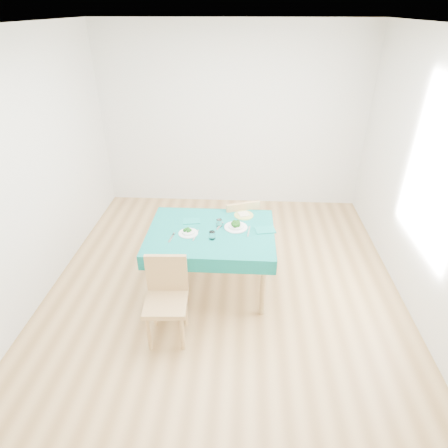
# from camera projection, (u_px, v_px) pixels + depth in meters

# --- Properties ---
(room_shell) EXTENTS (4.02, 4.52, 2.73)m
(room_shell) POSITION_uv_depth(u_px,v_px,m) (224.00, 180.00, 3.67)
(room_shell) COLOR olive
(room_shell) RESTS_ON ground
(table) EXTENTS (1.34, 1.02, 0.76)m
(table) POSITION_uv_depth(u_px,v_px,m) (212.00, 260.00, 4.16)
(table) COLOR #096A62
(table) RESTS_ON ground
(chair_near) EXTENTS (0.41, 0.45, 0.98)m
(chair_near) POSITION_uv_depth(u_px,v_px,m) (165.00, 298.00, 3.46)
(chair_near) COLOR #AD8651
(chair_near) RESTS_ON ground
(chair_far) EXTENTS (0.53, 0.55, 1.01)m
(chair_far) POSITION_uv_depth(u_px,v_px,m) (238.00, 221.00, 4.67)
(chair_far) COLOR #AD8651
(chair_far) RESTS_ON ground
(bowl_near) EXTENTS (0.20, 0.20, 0.06)m
(bowl_near) POSITION_uv_depth(u_px,v_px,m) (188.00, 231.00, 3.91)
(bowl_near) COLOR white
(bowl_near) RESTS_ON table
(bowl_far) EXTENTS (0.25, 0.25, 0.08)m
(bowl_far) POSITION_uv_depth(u_px,v_px,m) (236.00, 225.00, 4.02)
(bowl_far) COLOR white
(bowl_far) RESTS_ON table
(fork_near) EXTENTS (0.05, 0.17, 0.00)m
(fork_near) POSITION_uv_depth(u_px,v_px,m) (171.00, 238.00, 3.85)
(fork_near) COLOR silver
(fork_near) RESTS_ON table
(knife_near) EXTENTS (0.05, 0.22, 0.00)m
(knife_near) POSITION_uv_depth(u_px,v_px,m) (196.00, 235.00, 3.90)
(knife_near) COLOR silver
(knife_near) RESTS_ON table
(fork_far) EXTENTS (0.07, 0.16, 0.00)m
(fork_far) POSITION_uv_depth(u_px,v_px,m) (219.00, 226.00, 4.06)
(fork_far) COLOR silver
(fork_far) RESTS_ON table
(knife_far) EXTENTS (0.04, 0.22, 0.00)m
(knife_far) POSITION_uv_depth(u_px,v_px,m) (249.00, 231.00, 3.96)
(knife_far) COLOR silver
(knife_far) RESTS_ON table
(napkin_near) EXTENTS (0.20, 0.15, 0.01)m
(napkin_near) POSITION_uv_depth(u_px,v_px,m) (192.00, 221.00, 4.15)
(napkin_near) COLOR #0D756C
(napkin_near) RESTS_ON table
(napkin_far) EXTENTS (0.23, 0.18, 0.01)m
(napkin_far) POSITION_uv_depth(u_px,v_px,m) (265.00, 230.00, 3.98)
(napkin_far) COLOR #0D756C
(napkin_far) RESTS_ON table
(tumbler_center) EXTENTS (0.06, 0.06, 0.08)m
(tumbler_center) POSITION_uv_depth(u_px,v_px,m) (219.00, 223.00, 4.04)
(tumbler_center) COLOR white
(tumbler_center) RESTS_ON table
(tumbler_side) EXTENTS (0.06, 0.06, 0.08)m
(tumbler_side) POSITION_uv_depth(u_px,v_px,m) (212.00, 235.00, 3.82)
(tumbler_side) COLOR white
(tumbler_side) RESTS_ON table
(side_plate) EXTENTS (0.22, 0.22, 0.01)m
(side_plate) POSITION_uv_depth(u_px,v_px,m) (244.00, 215.00, 4.26)
(side_plate) COLOR #B7BE5C
(side_plate) RESTS_ON table
(bread_slice) EXTENTS (0.14, 0.14, 0.02)m
(bread_slice) POSITION_uv_depth(u_px,v_px,m) (244.00, 214.00, 4.26)
(bread_slice) COLOR beige
(bread_slice) RESTS_ON side_plate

